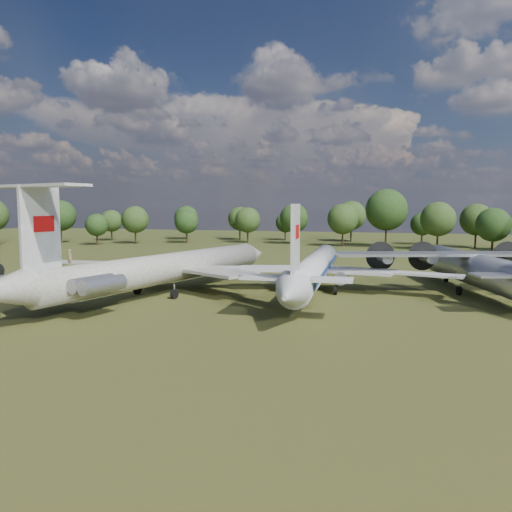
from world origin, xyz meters
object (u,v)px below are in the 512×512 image
(il62_airliner, at_px, (166,274))
(tu104_jet, at_px, (314,274))
(an12_transport, at_px, (476,274))
(person_on_il62, at_px, (70,258))

(il62_airliner, height_order, tu104_jet, il62_airliner)
(il62_airliner, xyz_separation_m, tu104_jet, (18.26, 6.31, -0.17))
(il62_airliner, xyz_separation_m, an12_transport, (38.67, 10.93, -0.01))
(il62_airliner, distance_m, an12_transport, 40.19)
(person_on_il62, bearing_deg, an12_transport, -139.33)
(il62_airliner, relative_size, person_on_il62, 31.64)
(tu104_jet, distance_m, an12_transport, 20.93)
(tu104_jet, distance_m, person_on_il62, 30.50)
(tu104_jet, xyz_separation_m, person_on_il62, (-22.29, -20.50, 3.66))
(tu104_jet, height_order, person_on_il62, person_on_il62)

